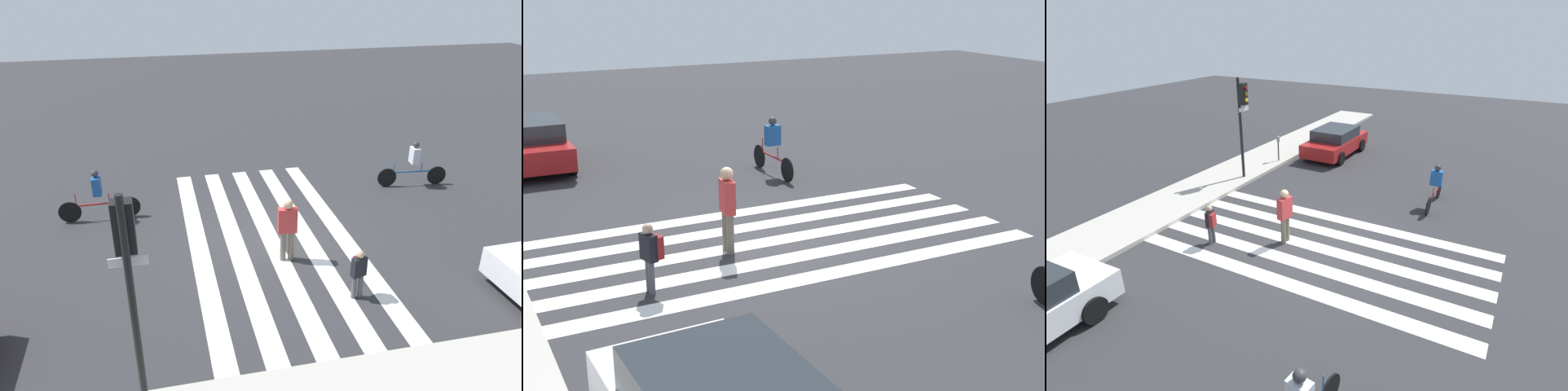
# 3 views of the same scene
# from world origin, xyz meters

# --- Properties ---
(ground_plane) EXTENTS (60.00, 60.00, 0.00)m
(ground_plane) POSITION_xyz_m (0.00, 0.00, 0.00)
(ground_plane) COLOR #2D2D30
(crosswalk_stripes) EXTENTS (4.54, 10.00, 0.01)m
(crosswalk_stripes) POSITION_xyz_m (-0.00, 0.00, 0.00)
(crosswalk_stripes) COLOR white
(crosswalk_stripes) RESTS_ON ground_plane
(pedestrian_adult_blue_shirt) EXTENTS (0.51, 0.29, 1.75)m
(pedestrian_adult_blue_shirt) POSITION_xyz_m (-0.17, 1.10, 0.99)
(pedestrian_adult_blue_shirt) COLOR #6B6051
(pedestrian_adult_blue_shirt) RESTS_ON ground_plane
(pedestrian_child_with_backpack) EXTENTS (0.38, 0.35, 1.27)m
(pedestrian_child_with_backpack) POSITION_xyz_m (-1.33, 3.02, 0.74)
(pedestrian_child_with_backpack) COLOR #4C4C51
(pedestrian_child_with_backpack) RESTS_ON ground_plane
(cyclist_mid_street) EXTENTS (2.39, 0.40, 1.61)m
(cyclist_mid_street) POSITION_xyz_m (4.73, -2.31, 0.86)
(cyclist_mid_street) COLOR black
(cyclist_mid_street) RESTS_ON ground_plane
(car_parked_dark_suv) EXTENTS (4.11, 2.05, 1.40)m
(car_parked_dark_suv) POSITION_xyz_m (8.55, 3.53, 0.72)
(car_parked_dark_suv) COLOR maroon
(car_parked_dark_suv) RESTS_ON ground_plane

